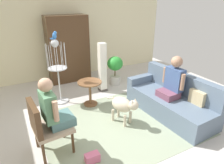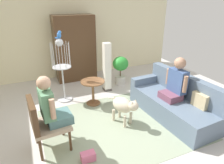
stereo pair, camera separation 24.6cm
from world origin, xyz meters
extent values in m
plane|color=beige|center=(0.00, 0.00, 0.00)|extent=(7.63, 7.63, 0.00)
cube|color=beige|center=(0.00, 3.24, 1.32)|extent=(6.94, 0.12, 2.63)
cube|color=gray|center=(0.17, 0.03, 0.00)|extent=(2.98, 2.36, 0.01)
cube|color=slate|center=(1.31, -0.12, 0.21)|extent=(0.94, 2.05, 0.42)
cube|color=slate|center=(1.62, -0.10, 0.65)|extent=(0.30, 2.01, 0.45)
cube|color=slate|center=(1.25, 0.79, 0.51)|extent=(0.82, 0.23, 0.17)
cube|color=#C6B284|center=(1.52, -0.60, 0.56)|extent=(0.12, 0.33, 0.28)
cylinder|color=#4C331E|center=(-0.94, 0.14, 0.20)|extent=(0.04, 0.04, 0.41)
cylinder|color=#4C331E|center=(-0.90, -0.32, 0.20)|extent=(0.04, 0.04, 0.41)
cylinder|color=#4C331E|center=(-1.40, 0.10, 0.20)|extent=(0.04, 0.04, 0.41)
cylinder|color=#4C331E|center=(-1.36, -0.35, 0.20)|extent=(0.04, 0.04, 0.41)
cube|color=tan|center=(-1.15, -0.11, 0.44)|extent=(0.61, 0.60, 0.06)
cube|color=#4C331E|center=(-1.39, -0.13, 0.70)|extent=(0.13, 0.56, 0.47)
cube|color=#724156|center=(1.23, -0.12, 0.49)|extent=(0.37, 0.42, 0.14)
cube|color=#3F598C|center=(1.38, -0.11, 0.80)|extent=(0.20, 0.41, 0.48)
sphere|color=#A57A60|center=(1.38, -0.11, 1.17)|extent=(0.23, 0.23, 0.23)
cylinder|color=#A57A60|center=(1.35, -0.35, 0.82)|extent=(0.08, 0.08, 0.33)
cylinder|color=#A57A60|center=(1.32, 0.12, 0.82)|extent=(0.08, 0.08, 0.33)
cube|color=slate|center=(-1.01, -0.09, 0.54)|extent=(0.42, 0.42, 0.14)
cube|color=#598C66|center=(-1.17, -0.11, 0.83)|extent=(0.21, 0.40, 0.46)
sphere|color=tan|center=(-1.17, -0.11, 1.19)|extent=(0.21, 0.21, 0.21)
cylinder|color=tan|center=(-1.15, 0.13, 0.86)|extent=(0.08, 0.08, 0.32)
cylinder|color=tan|center=(-1.11, -0.34, 0.86)|extent=(0.08, 0.08, 0.32)
cylinder|color=brown|center=(-0.05, 1.06, 0.57)|extent=(0.56, 0.56, 0.02)
cylinder|color=brown|center=(-0.05, 1.06, 0.28)|extent=(0.06, 0.06, 0.56)
cylinder|color=brown|center=(-0.05, 1.06, 0.01)|extent=(0.33, 0.33, 0.03)
ellipsoid|color=beige|center=(0.24, 0.09, 0.40)|extent=(0.43, 0.52, 0.29)
sphere|color=beige|center=(0.34, -0.17, 0.49)|extent=(0.19, 0.19, 0.19)
cone|color=beige|center=(0.39, -0.16, 0.58)|extent=(0.06, 0.06, 0.06)
cone|color=beige|center=(0.30, -0.19, 0.58)|extent=(0.06, 0.06, 0.06)
cylinder|color=beige|center=(0.14, 0.38, 0.44)|extent=(0.10, 0.18, 0.10)
cylinder|color=beige|center=(0.38, -0.03, 0.13)|extent=(0.06, 0.06, 0.25)
cylinder|color=beige|center=(0.22, -0.09, 0.13)|extent=(0.06, 0.06, 0.25)
cylinder|color=beige|center=(0.27, 0.27, 0.13)|extent=(0.06, 0.06, 0.25)
cylinder|color=beige|center=(0.11, 0.21, 0.13)|extent=(0.06, 0.06, 0.25)
cylinder|color=silver|center=(-0.63, 1.53, 0.01)|extent=(0.36, 0.36, 0.03)
cylinder|color=silver|center=(-0.63, 1.53, 0.42)|extent=(0.04, 0.04, 0.85)
cylinder|color=silver|center=(-0.63, 1.53, 0.86)|extent=(0.43, 0.43, 0.02)
cylinder|color=silver|center=(-0.42, 1.53, 1.15)|extent=(0.01, 0.01, 0.56)
cylinder|color=silver|center=(-0.46, 1.65, 1.15)|extent=(0.01, 0.01, 0.56)
cylinder|color=silver|center=(-0.57, 1.72, 1.15)|extent=(0.01, 0.01, 0.56)
cylinder|color=silver|center=(-0.70, 1.72, 1.15)|extent=(0.01, 0.01, 0.56)
cylinder|color=silver|center=(-0.80, 1.65, 1.15)|extent=(0.01, 0.01, 0.56)
cylinder|color=silver|center=(-0.84, 1.53, 1.15)|extent=(0.01, 0.01, 0.56)
cylinder|color=silver|center=(-0.80, 1.41, 1.15)|extent=(0.01, 0.01, 0.56)
cylinder|color=silver|center=(-0.70, 1.33, 1.15)|extent=(0.01, 0.01, 0.56)
cylinder|color=silver|center=(-0.57, 1.33, 1.15)|extent=(0.01, 0.01, 0.56)
cylinder|color=silver|center=(-0.46, 1.41, 1.15)|extent=(0.01, 0.01, 0.56)
sphere|color=silver|center=(-0.63, 1.53, 1.43)|extent=(0.17, 0.17, 0.17)
ellipsoid|color=blue|center=(-0.62, 1.53, 1.59)|extent=(0.09, 0.10, 0.14)
sphere|color=blue|center=(-0.60, 1.53, 1.65)|extent=(0.07, 0.07, 0.07)
cone|color=#D8BF4C|center=(-0.57, 1.53, 1.65)|extent=(0.03, 0.02, 0.02)
ellipsoid|color=blue|center=(-0.66, 1.53, 1.54)|extent=(0.12, 0.03, 0.04)
cylinder|color=beige|center=(1.06, 1.87, 0.12)|extent=(0.31, 0.31, 0.25)
cylinder|color=brown|center=(1.06, 1.87, 0.35)|extent=(0.03, 0.03, 0.20)
ellipsoid|color=green|center=(1.06, 1.87, 0.62)|extent=(0.45, 0.45, 0.40)
cube|color=#4C4742|center=(0.54, 1.63, 0.03)|extent=(0.20, 0.20, 0.06)
cube|color=white|center=(0.54, 1.63, 0.68)|extent=(0.18, 0.18, 1.25)
cube|color=#4C331E|center=(0.00, 2.83, 0.96)|extent=(1.16, 0.56, 1.91)
cube|color=#D8668C|center=(-0.71, -0.64, 0.07)|extent=(0.22, 0.13, 0.14)
camera|label=1|loc=(-1.55, -2.90, 2.35)|focal=32.16mm
camera|label=2|loc=(-1.33, -3.01, 2.35)|focal=32.16mm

